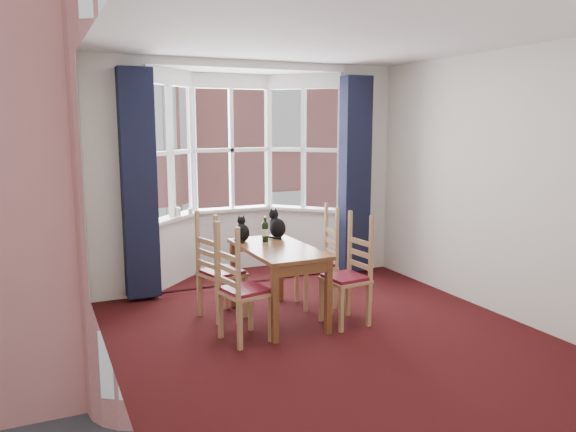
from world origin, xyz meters
TOP-DOWN VIEW (x-y plane):
  - floor at (0.00, 0.00)m, footprint 4.50×4.50m
  - ceiling at (0.00, 0.00)m, footprint 4.50×4.50m
  - wall_left at (-2.00, 0.00)m, footprint 0.00×4.50m
  - wall_right at (2.00, 0.00)m, footprint 0.00×4.50m
  - wall_near at (0.00, -2.25)m, footprint 4.00×0.00m
  - wall_back_pier_left at (-1.65, 2.25)m, footprint 0.70×0.12m
  - wall_back_pier_right at (1.65, 2.25)m, footprint 0.70×0.12m
  - bay_window at (0.00, 2.75)m, footprint 2.76×0.94m
  - curtain_left at (-1.42, 2.07)m, footprint 0.38×0.22m
  - curtain_right at (1.42, 2.07)m, footprint 0.38×0.22m
  - dining_table at (-0.25, 0.80)m, footprint 0.68×1.26m
  - chair_left_near at (-0.85, 0.39)m, footprint 0.48×0.49m
  - chair_left_far at (-0.84, 1.10)m, footprint 0.50×0.51m
  - chair_right_near at (0.41, 0.41)m, footprint 0.44×0.46m
  - chair_right_far at (0.41, 1.04)m, footprint 0.46×0.48m
  - cat_left at (-0.48, 1.24)m, footprint 0.17×0.22m
  - cat_right at (-0.07, 1.25)m, footprint 0.21×0.27m
  - wine_bottle at (-0.27, 1.10)m, footprint 0.07×0.07m
  - candle_tall at (-0.85, 2.60)m, footprint 0.06×0.06m
  - candle_short at (-0.70, 2.63)m, footprint 0.06×0.06m
  - street at (0.00, 32.25)m, footprint 80.00×80.00m
  - tenement_building at (0.00, 14.01)m, footprint 18.40×7.80m

SIDE VIEW (x-z plane):
  - street at x=0.00m, z-range -6.00..-6.00m
  - floor at x=0.00m, z-range 0.00..0.00m
  - chair_left_near at x=-0.85m, z-range 0.01..0.93m
  - chair_left_far at x=-0.84m, z-range 0.01..0.93m
  - chair_right_near at x=0.41m, z-range 0.01..0.93m
  - chair_right_far at x=0.41m, z-range 0.01..0.93m
  - dining_table at x=-0.25m, z-range 0.28..1.06m
  - cat_left at x=-0.48m, z-range 0.75..1.03m
  - wine_bottle at x=-0.27m, z-range 0.76..1.04m
  - cat_right at x=-0.07m, z-range 0.74..1.07m
  - candle_short at x=-0.70m, z-range 0.87..0.96m
  - candle_tall at x=-0.85m, z-range 0.87..0.98m
  - curtain_left at x=-1.42m, z-range 0.05..2.65m
  - curtain_right at x=1.42m, z-range 0.05..2.65m
  - wall_left at x=-2.00m, z-range -0.85..3.65m
  - wall_right at x=2.00m, z-range -0.85..3.65m
  - wall_near at x=0.00m, z-range -0.60..3.40m
  - wall_back_pier_left at x=-1.65m, z-range 0.00..2.80m
  - wall_back_pier_right at x=1.65m, z-range 0.00..2.80m
  - bay_window at x=0.00m, z-range 0.00..2.80m
  - tenement_building at x=0.00m, z-range -6.00..9.20m
  - ceiling at x=0.00m, z-range 2.80..2.80m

